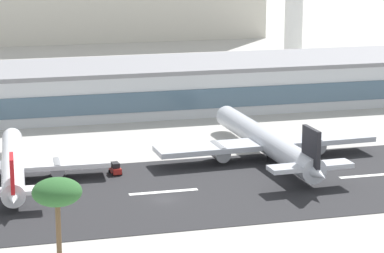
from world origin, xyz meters
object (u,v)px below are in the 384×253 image
object	(u,v)px
terminal_building	(109,88)
airliner_red_tail_gate_0	(13,166)
palm_tree_0	(57,194)
airliner_black_tail_gate_1	(269,143)
service_baggage_tug_0	(115,169)

from	to	relation	value
terminal_building	airliner_red_tail_gate_0	distance (m)	60.19
airliner_red_tail_gate_0	palm_tree_0	bearing A→B (deg)	-173.39
palm_tree_0	airliner_red_tail_gate_0	bearing A→B (deg)	94.28
airliner_black_tail_gate_1	palm_tree_0	distance (m)	67.82
palm_tree_0	terminal_building	bearing A→B (deg)	77.72
terminal_building	service_baggage_tug_0	world-z (taller)	terminal_building
terminal_building	airliner_red_tail_gate_0	bearing A→B (deg)	-115.36
airliner_black_tail_gate_1	service_baggage_tug_0	distance (m)	30.50
terminal_building	palm_tree_0	size ratio (longest dim) A/B	13.23
airliner_red_tail_gate_0	service_baggage_tug_0	xyz separation A→B (m)	(18.34, 0.31, -1.89)
airliner_black_tail_gate_1	service_baggage_tug_0	bearing A→B (deg)	90.89
terminal_building	service_baggage_tug_0	xyz separation A→B (m)	(-7.41, -54.03, -4.69)
terminal_building	airliner_black_tail_gate_1	distance (m)	56.99
airliner_black_tail_gate_1	terminal_building	bearing A→B (deg)	21.04
palm_tree_0	service_baggage_tug_0	bearing A→B (deg)	72.86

